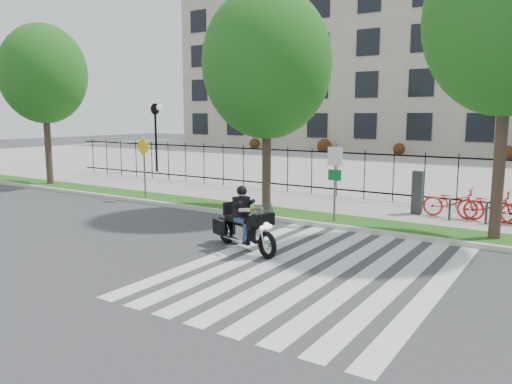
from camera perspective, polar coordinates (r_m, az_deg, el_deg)
The scene contains 15 objects.
ground at distance 14.50m, azimuth -10.46°, elevation -5.57°, with size 120.00×120.00×0.00m, color #373739.
curb at distance 17.59m, azimuth -1.22°, elevation -2.62°, with size 60.00×0.20×0.15m, color beige.
grass_verge at distance 18.29m, azimuth 0.29°, elevation -2.18°, with size 60.00×1.50×0.15m, color #195314.
sidewalk at distance 20.40m, azimuth 4.11°, elevation -1.05°, with size 60.00×3.50×0.15m, color gray.
plaza at distance 36.62m, azimuth 17.63°, elevation 2.92°, with size 80.00×34.00×0.10m, color gray.
crosswalk_stripes at distance 11.81m, azimuth 6.97°, elevation -8.81°, with size 5.70×8.00×0.01m, color silver, non-canonical shape.
iron_fence at distance 21.78m, azimuth 6.38°, elevation 2.41°, with size 30.00×0.06×2.00m, color black, non-canonical shape.
office_building at distance 56.26m, azimuth 23.82°, elevation 14.65°, with size 60.00×21.90×20.15m.
lamp_post_left at distance 31.03m, azimuth -11.43°, elevation 8.00°, with size 1.06×0.70×4.25m.
street_tree_0 at distance 26.90m, azimuth -23.12°, elevation 12.27°, with size 4.16×4.16×7.76m.
street_tree_1 at distance 17.85m, azimuth 1.24°, elevation 14.43°, with size 4.54×4.54×7.78m.
street_tree_2 at distance 15.39m, azimuth 27.06°, elevation 17.25°, with size 4.49×4.49×8.52m.
sign_pole_regulatory at distance 16.21m, azimuth 9.01°, elevation 2.25°, with size 0.50×0.09×2.50m.
sign_pole_warning at distance 21.21m, azimuth -12.69°, elevation 3.68°, with size 0.78×0.09×2.49m.
motorcycle_rider at distance 13.24m, azimuth -1.26°, elevation -3.75°, with size 2.53×1.37×2.06m.
Camera 1 is at (9.76, -10.12, 3.58)m, focal length 35.00 mm.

